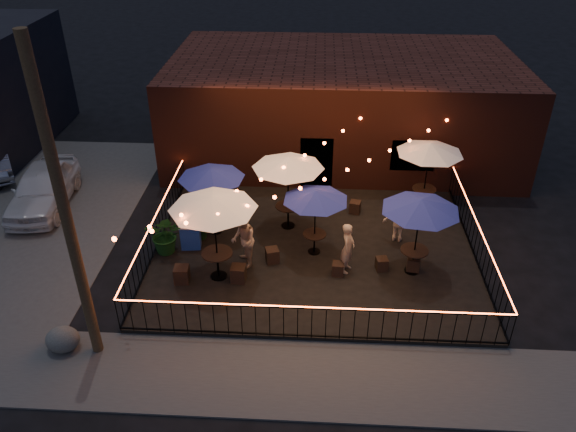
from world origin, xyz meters
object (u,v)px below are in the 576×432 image
(cafe_table_4, at_px, (421,206))
(cooler, at_px, (191,236))
(cafe_table_0, at_px, (213,203))
(cafe_table_1, at_px, (211,174))
(cafe_table_3, at_px, (288,163))
(boulder, at_px, (63,339))
(utility_pole, at_px, (66,217))
(cafe_table_2, at_px, (316,196))
(cafe_table_5, at_px, (430,149))

(cafe_table_4, xyz_separation_m, cooler, (-6.86, 0.89, -1.84))
(cafe_table_0, height_order, cooler, cafe_table_0)
(cafe_table_0, xyz_separation_m, cafe_table_1, (-0.49, 2.41, -0.36))
(cafe_table_3, xyz_separation_m, boulder, (-5.37, -5.91, -2.16))
(cafe_table_1, xyz_separation_m, boulder, (-2.98, -5.44, -1.96))
(cafe_table_3, distance_m, cooler, 3.84)
(utility_pole, xyz_separation_m, cafe_table_0, (2.60, 3.03, -1.34))
(cafe_table_1, relative_size, cafe_table_2, 1.02)
(cafe_table_0, relative_size, cafe_table_2, 1.12)
(cafe_table_0, xyz_separation_m, cafe_table_2, (2.80, 1.41, -0.49))
(cafe_table_4, relative_size, boulder, 3.14)
(cooler, bearing_deg, cafe_table_2, -7.92)
(cafe_table_4, height_order, cooler, cafe_table_4)
(boulder, bearing_deg, cafe_table_0, 41.21)
(cafe_table_3, height_order, cooler, cafe_table_3)
(utility_pole, xyz_separation_m, cooler, (1.49, 4.49, -3.42))
(cafe_table_0, height_order, cafe_table_3, cafe_table_0)
(cafe_table_1, xyz_separation_m, cafe_table_2, (3.29, -1.00, -0.13))
(cafe_table_5, height_order, cooler, cafe_table_5)
(cooler, xyz_separation_m, boulder, (-2.36, -4.50, -0.24))
(cafe_table_2, xyz_separation_m, cafe_table_4, (2.95, -0.83, 0.26))
(cafe_table_4, bearing_deg, boulder, -158.59)
(utility_pole, relative_size, cafe_table_3, 3.11)
(cafe_table_3, xyz_separation_m, cafe_table_5, (4.70, 1.48, -0.06))
(utility_pole, height_order, cafe_table_0, utility_pole)
(utility_pole, distance_m, cafe_table_4, 9.24)
(cafe_table_5, bearing_deg, cafe_table_0, -146.58)
(utility_pole, height_order, cafe_table_2, utility_pole)
(cafe_table_3, bearing_deg, cafe_table_1, -168.87)
(cafe_table_2, xyz_separation_m, cafe_table_3, (-0.90, 1.47, 0.33))
(cafe_table_0, distance_m, boulder, 5.16)
(cafe_table_0, bearing_deg, utility_pole, -130.70)
(cafe_table_3, bearing_deg, cooler, -154.91)
(utility_pole, bearing_deg, cafe_table_0, 49.30)
(cooler, bearing_deg, cafe_table_4, -14.46)
(cafe_table_1, relative_size, cafe_table_4, 0.95)
(cafe_table_0, bearing_deg, cafe_table_1, 101.52)
(cafe_table_4, relative_size, cooler, 3.22)
(cafe_table_1, distance_m, boulder, 6.50)
(cafe_table_2, height_order, cooler, cafe_table_2)
(utility_pole, xyz_separation_m, cafe_table_4, (8.36, 3.61, -1.58))
(cafe_table_2, distance_m, cafe_table_5, 4.81)
(cooler, bearing_deg, cafe_table_5, 13.44)
(cafe_table_1, height_order, cafe_table_2, cafe_table_1)
(cafe_table_3, bearing_deg, cafe_table_0, -123.46)
(cafe_table_5, bearing_deg, boulder, -143.72)
(cafe_table_2, height_order, cafe_table_5, cafe_table_5)
(cafe_table_0, relative_size, cafe_table_1, 1.09)
(cafe_table_3, height_order, cafe_table_5, cafe_table_3)
(cooler, height_order, boulder, cooler)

